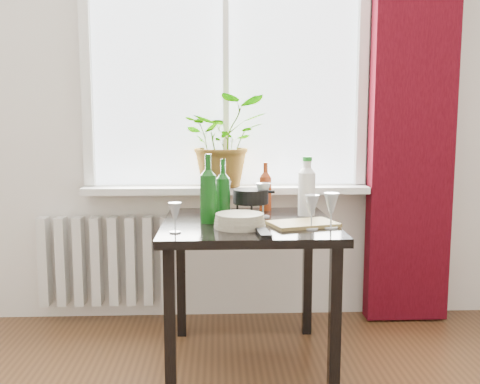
{
  "coord_description": "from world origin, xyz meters",
  "views": [
    {
      "loc": [
        -0.05,
        -1.07,
        1.24
      ],
      "look_at": [
        0.06,
        1.55,
        0.89
      ],
      "focal_mm": 40.0,
      "sensor_mm": 36.0,
      "label": 1
    }
  ],
  "objects_px": {
    "wine_bottle_right": "(223,189)",
    "wineglass_far_right": "(331,210)",
    "table": "(248,240)",
    "fondue_pot": "(251,203)",
    "wineglass_front_right": "(312,212)",
    "tv_remote": "(264,233)",
    "wineglass_back_center": "(263,200)",
    "cutting_board": "(303,224)",
    "wineglass_front_left": "(175,217)",
    "bottle_amber": "(265,186)",
    "cleaning_bottle": "(307,185)",
    "wineglass_back_left": "(225,195)",
    "wine_bottle_left": "(208,188)",
    "radiator": "(105,261)",
    "plate_stack": "(240,221)",
    "potted_plant": "(224,141)"
  },
  "relations": [
    {
      "from": "wineglass_back_center",
      "to": "fondue_pot",
      "type": "bearing_deg",
      "value": 169.3
    },
    {
      "from": "cleaning_bottle",
      "to": "wineglass_front_right",
      "type": "bearing_deg",
      "value": -95.83
    },
    {
      "from": "wine_bottle_right",
      "to": "wineglass_back_left",
      "type": "relative_size",
      "value": 1.86
    },
    {
      "from": "wine_bottle_left",
      "to": "bottle_amber",
      "type": "xyz_separation_m",
      "value": [
        0.31,
        0.36,
        -0.03
      ]
    },
    {
      "from": "wineglass_front_left",
      "to": "fondue_pot",
      "type": "bearing_deg",
      "value": 47.34
    },
    {
      "from": "potted_plant",
      "to": "wineglass_front_right",
      "type": "bearing_deg",
      "value": -63.78
    },
    {
      "from": "wineglass_front_right",
      "to": "tv_remote",
      "type": "xyz_separation_m",
      "value": [
        -0.23,
        -0.12,
        -0.07
      ]
    },
    {
      "from": "wineglass_front_right",
      "to": "wineglass_back_center",
      "type": "distance_m",
      "value": 0.38
    },
    {
      "from": "wine_bottle_left",
      "to": "cleaning_bottle",
      "type": "xyz_separation_m",
      "value": [
        0.52,
        0.19,
        -0.01
      ]
    },
    {
      "from": "plate_stack",
      "to": "wine_bottle_left",
      "type": "bearing_deg",
      "value": 138.19
    },
    {
      "from": "wineglass_front_right",
      "to": "wineglass_back_center",
      "type": "height_order",
      "value": "wineglass_back_center"
    },
    {
      "from": "table",
      "to": "tv_remote",
      "type": "height_order",
      "value": "tv_remote"
    },
    {
      "from": "wineglass_back_left",
      "to": "fondue_pot",
      "type": "xyz_separation_m",
      "value": [
        0.13,
        -0.22,
        -0.01
      ]
    },
    {
      "from": "cutting_board",
      "to": "potted_plant",
      "type": "bearing_deg",
      "value": 117.37
    },
    {
      "from": "radiator",
      "to": "wineglass_far_right",
      "type": "relative_size",
      "value": 4.66
    },
    {
      "from": "bottle_amber",
      "to": "cleaning_bottle",
      "type": "distance_m",
      "value": 0.27
    },
    {
      "from": "radiator",
      "to": "tv_remote",
      "type": "relative_size",
      "value": 4.77
    },
    {
      "from": "potted_plant",
      "to": "wine_bottle_right",
      "type": "height_order",
      "value": "potted_plant"
    },
    {
      "from": "plate_stack",
      "to": "wineglass_back_center",
      "type": "bearing_deg",
      "value": 64.24
    },
    {
      "from": "wineglass_far_right",
      "to": "table",
      "type": "bearing_deg",
      "value": 154.26
    },
    {
      "from": "wineglass_front_right",
      "to": "wineglass_back_center",
      "type": "xyz_separation_m",
      "value": [
        -0.2,
        0.33,
        0.01
      ]
    },
    {
      "from": "cutting_board",
      "to": "cleaning_bottle",
      "type": "bearing_deg",
      "value": 77.33
    },
    {
      "from": "wineglass_front_right",
      "to": "tv_remote",
      "type": "bearing_deg",
      "value": -152.01
    },
    {
      "from": "table",
      "to": "fondue_pot",
      "type": "height_order",
      "value": "fondue_pot"
    },
    {
      "from": "table",
      "to": "cutting_board",
      "type": "bearing_deg",
      "value": -23.86
    },
    {
      "from": "wineglass_back_left",
      "to": "cutting_board",
      "type": "distance_m",
      "value": 0.6
    },
    {
      "from": "potted_plant",
      "to": "cutting_board",
      "type": "relative_size",
      "value": 1.75
    },
    {
      "from": "bottle_amber",
      "to": "fondue_pot",
      "type": "bearing_deg",
      "value": -115.68
    },
    {
      "from": "wine_bottle_left",
      "to": "cutting_board",
      "type": "height_order",
      "value": "wine_bottle_left"
    },
    {
      "from": "wine_bottle_right",
      "to": "cleaning_bottle",
      "type": "distance_m",
      "value": 0.45
    },
    {
      "from": "wineglass_back_center",
      "to": "cutting_board",
      "type": "xyz_separation_m",
      "value": [
        0.17,
        -0.24,
        -0.08
      ]
    },
    {
      "from": "cleaning_bottle",
      "to": "wineglass_far_right",
      "type": "bearing_deg",
      "value": -80.55
    },
    {
      "from": "radiator",
      "to": "wineglass_front_right",
      "type": "xyz_separation_m",
      "value": [
        1.13,
        -0.83,
        0.44
      ]
    },
    {
      "from": "wine_bottle_right",
      "to": "wineglass_back_left",
      "type": "height_order",
      "value": "wine_bottle_right"
    },
    {
      "from": "cutting_board",
      "to": "table",
      "type": "bearing_deg",
      "value": 156.14
    },
    {
      "from": "wine_bottle_left",
      "to": "bottle_amber",
      "type": "height_order",
      "value": "wine_bottle_left"
    },
    {
      "from": "table",
      "to": "wine_bottle_left",
      "type": "distance_m",
      "value": 0.33
    },
    {
      "from": "wineglass_back_center",
      "to": "wineglass_front_left",
      "type": "distance_m",
      "value": 0.58
    },
    {
      "from": "wine_bottle_right",
      "to": "wineglass_far_right",
      "type": "height_order",
      "value": "wine_bottle_right"
    },
    {
      "from": "wineglass_front_right",
      "to": "table",
      "type": "bearing_deg",
      "value": 144.46
    },
    {
      "from": "bottle_amber",
      "to": "wineglass_back_left",
      "type": "bearing_deg",
      "value": 174.02
    },
    {
      "from": "plate_stack",
      "to": "fondue_pot",
      "type": "distance_m",
      "value": 0.3
    },
    {
      "from": "potted_plant",
      "to": "radiator",
      "type": "bearing_deg",
      "value": 177.34
    },
    {
      "from": "wine_bottle_right",
      "to": "wineglass_front_left",
      "type": "relative_size",
      "value": 2.22
    },
    {
      "from": "radiator",
      "to": "table",
      "type": "xyz_separation_m",
      "value": [
        0.85,
        -0.63,
        0.27
      ]
    },
    {
      "from": "wineglass_back_left",
      "to": "fondue_pot",
      "type": "height_order",
      "value": "wineglass_back_left"
    },
    {
      "from": "wineglass_back_left",
      "to": "plate_stack",
      "type": "bearing_deg",
      "value": -83.32
    },
    {
      "from": "radiator",
      "to": "wineglass_front_right",
      "type": "height_order",
      "value": "wineglass_front_right"
    },
    {
      "from": "wineglass_back_center",
      "to": "wineglass_front_left",
      "type": "height_order",
      "value": "wineglass_back_center"
    },
    {
      "from": "wineglass_far_right",
      "to": "fondue_pot",
      "type": "xyz_separation_m",
      "value": [
        -0.36,
        0.32,
        -0.01
      ]
    }
  ]
}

